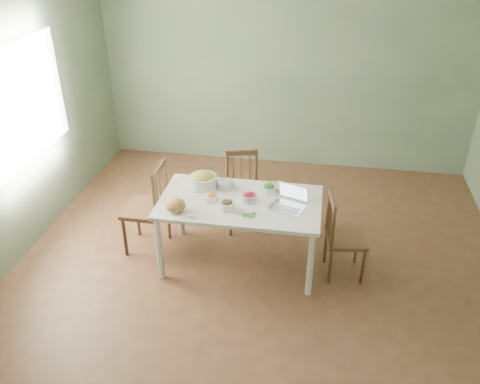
% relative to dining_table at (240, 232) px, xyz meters
% --- Properties ---
extents(floor, '(5.00, 5.00, 0.00)m').
position_rel_dining_table_xyz_m(floor, '(0.22, -0.08, -0.37)').
color(floor, '#522F1D').
rests_on(floor, ground).
extents(wall_back, '(5.00, 0.00, 2.70)m').
position_rel_dining_table_xyz_m(wall_back, '(0.22, 2.42, 0.98)').
color(wall_back, gray).
rests_on(wall_back, ground).
extents(wall_front, '(5.00, 0.00, 2.70)m').
position_rel_dining_table_xyz_m(wall_front, '(0.22, -2.58, 0.98)').
color(wall_front, gray).
rests_on(wall_front, ground).
extents(wall_left, '(0.00, 5.00, 2.70)m').
position_rel_dining_table_xyz_m(wall_left, '(-2.28, -0.08, 0.98)').
color(wall_left, gray).
rests_on(wall_left, ground).
extents(window_left, '(0.04, 1.60, 1.20)m').
position_rel_dining_table_xyz_m(window_left, '(-2.26, 0.22, 1.13)').
color(window_left, white).
rests_on(window_left, ground).
extents(dining_table, '(1.57, 0.88, 0.74)m').
position_rel_dining_table_xyz_m(dining_table, '(0.00, 0.00, 0.00)').
color(dining_table, white).
rests_on(dining_table, floor).
extents(chair_far, '(0.49, 0.47, 0.89)m').
position_rel_dining_table_xyz_m(chair_far, '(-0.07, 0.66, 0.07)').
color(chair_far, '#382713').
rests_on(chair_far, floor).
extents(chair_left, '(0.43, 0.45, 1.00)m').
position_rel_dining_table_xyz_m(chair_left, '(-1.03, 0.10, 0.13)').
color(chair_left, '#382713').
rests_on(chair_left, floor).
extents(chair_right, '(0.42, 0.44, 0.88)m').
position_rel_dining_table_xyz_m(chair_right, '(1.05, -0.00, 0.07)').
color(chair_right, '#382713').
rests_on(chair_right, floor).
extents(bread_boule, '(0.21, 0.21, 0.12)m').
position_rel_dining_table_xyz_m(bread_boule, '(-0.56, -0.28, 0.43)').
color(bread_boule, olive).
rests_on(bread_boule, dining_table).
extents(butter_stick, '(0.11, 0.04, 0.03)m').
position_rel_dining_table_xyz_m(butter_stick, '(-0.40, -0.37, 0.38)').
color(butter_stick, white).
rests_on(butter_stick, dining_table).
extents(bowl_squash, '(0.38, 0.38, 0.16)m').
position_rel_dining_table_xyz_m(bowl_squash, '(-0.42, 0.21, 0.45)').
color(bowl_squash, gold).
rests_on(bowl_squash, dining_table).
extents(bowl_carrot, '(0.15, 0.15, 0.08)m').
position_rel_dining_table_xyz_m(bowl_carrot, '(-0.28, -0.04, 0.41)').
color(bowl_carrot, orange).
rests_on(bowl_carrot, dining_table).
extents(bowl_onion, '(0.18, 0.18, 0.09)m').
position_rel_dining_table_xyz_m(bowl_onion, '(-0.19, 0.24, 0.41)').
color(bowl_onion, silver).
rests_on(bowl_onion, dining_table).
extents(bowl_mushroom, '(0.18, 0.18, 0.09)m').
position_rel_dining_table_xyz_m(bowl_mushroom, '(-0.10, -0.17, 0.41)').
color(bowl_mushroom, '#3D271D').
rests_on(bowl_mushroom, dining_table).
extents(bowl_redpep, '(0.18, 0.18, 0.09)m').
position_rel_dining_table_xyz_m(bowl_redpep, '(0.09, 0.02, 0.41)').
color(bowl_redpep, '#C00013').
rests_on(bowl_redpep, dining_table).
extents(bowl_broccoli, '(0.15, 0.15, 0.09)m').
position_rel_dining_table_xyz_m(bowl_broccoli, '(0.26, 0.22, 0.41)').
color(bowl_broccoli, '#276123').
rests_on(bowl_broccoli, dining_table).
extents(flatbread, '(0.23, 0.23, 0.02)m').
position_rel_dining_table_xyz_m(flatbread, '(0.30, 0.33, 0.38)').
color(flatbread, tan).
rests_on(flatbread, dining_table).
extents(basil_bunch, '(0.17, 0.17, 0.02)m').
position_rel_dining_table_xyz_m(basil_bunch, '(0.12, -0.24, 0.38)').
color(basil_bunch, '#297A17').
rests_on(basil_bunch, dining_table).
extents(laptop, '(0.38, 0.36, 0.21)m').
position_rel_dining_table_xyz_m(laptop, '(0.46, -0.06, 0.47)').
color(laptop, silver).
rests_on(laptop, dining_table).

